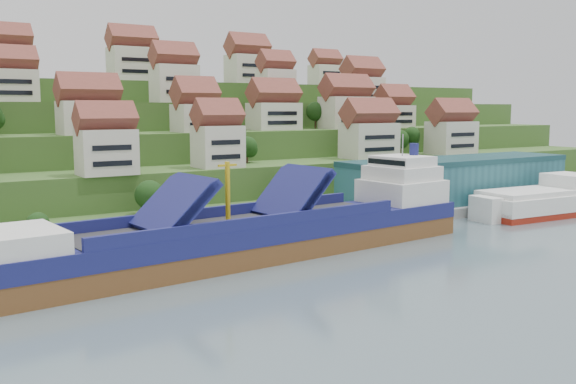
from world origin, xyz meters
TOP-DOWN VIEW (x-y plane):
  - ground at (0.00, 0.00)m, footprint 300.00×300.00m
  - quay at (20.00, 15.00)m, footprint 180.00×14.00m
  - hillside at (0.00, 103.55)m, footprint 260.00×128.00m
  - hillside_village at (3.70, 59.75)m, footprint 156.39×64.44m
  - hillside_trees at (-8.83, 46.82)m, footprint 141.63×61.96m
  - warehouse at (52.00, 17.00)m, footprint 60.00×15.00m
  - flagpole at (18.11, 10.00)m, footprint 1.28×0.16m
  - cargo_ship at (-9.91, 0.58)m, footprint 84.67×19.95m
  - second_ship at (63.45, 1.24)m, footprint 33.91×14.59m

SIDE VIEW (x-z plane):
  - ground at x=0.00m, z-range 0.00..0.00m
  - quay at x=20.00m, z-range 0.00..2.20m
  - second_ship at x=63.45m, z-range -1.90..7.70m
  - cargo_ship at x=-9.91m, z-range -5.84..12.84m
  - flagpole at x=18.11m, z-range 2.88..10.88m
  - warehouse at x=52.00m, z-range 2.20..12.20m
  - hillside at x=0.00m, z-range -4.84..26.16m
  - hillside_trees at x=-8.83m, z-range 1.62..33.25m
  - hillside_village at x=3.70m, z-range 9.54..38.78m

